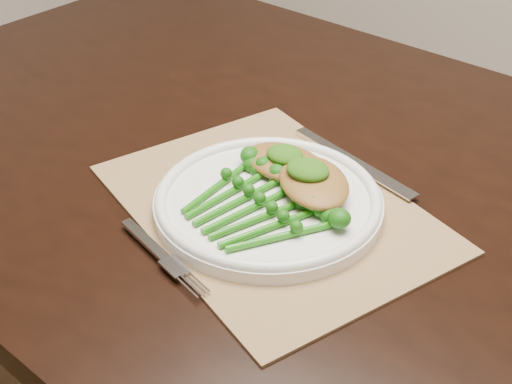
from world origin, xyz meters
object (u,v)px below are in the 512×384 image
Objects in this scene: chicken_fillet_left at (285,163)px; dinner_plate at (268,201)px; placemat at (271,207)px; broccolini_bundle at (247,210)px; dining_table at (318,371)px.

dinner_plate is at bearing -70.41° from chicken_fillet_left.
placemat is 3.62× the size of chicken_fillet_left.
chicken_fillet_left reaches higher than dinner_plate.
placemat is 0.05m from broccolini_bundle.
chicken_fillet_left is (-0.04, -0.04, 0.40)m from dining_table.
dinner_plate is at bearing -59.56° from placemat.
broccolini_bundle is (0.02, -0.10, -0.01)m from chicken_fillet_left.
dining_table is at bearing 48.44° from chicken_fillet_left.
dining_table is 14.51× the size of chicken_fillet_left.
chicken_fillet_left is at bearing 127.63° from placemat.
placemat is at bearing 99.86° from dinner_plate.
chicken_fillet_left is (-0.02, 0.06, 0.03)m from placemat.
broccolini_bundle is at bearing -77.73° from chicken_fillet_left.
dining_table is at bearing 95.57° from placemat.
broccolini_bundle is (-0.03, -0.15, 0.40)m from dining_table.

